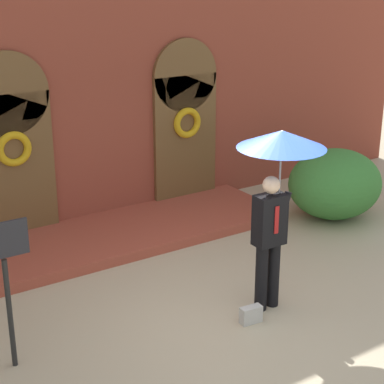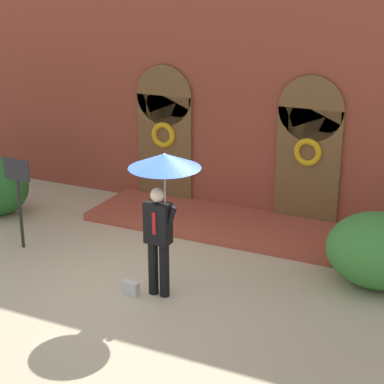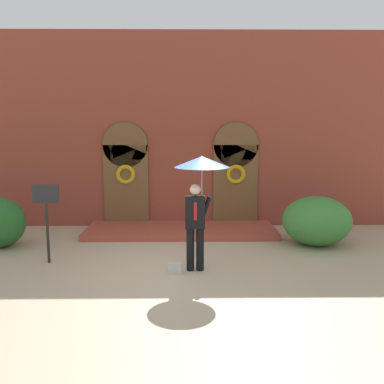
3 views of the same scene
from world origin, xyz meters
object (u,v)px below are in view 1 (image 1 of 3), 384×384
Objects in this scene: handbag at (251,315)px; shrub_right at (335,184)px; sign_post at (5,271)px; person_with_umbrella at (278,166)px.

shrub_right reaches higher than handbag.
shrub_right is at bearing 11.94° from sign_post.
person_with_umbrella is 1.88m from handbag.
sign_post is (-3.28, 0.54, -0.75)m from person_with_umbrella.
person_with_umbrella reaches higher than handbag.
handbag is 4.07m from shrub_right.
person_with_umbrella is at bearing -9.28° from sign_post.
handbag is 3.06m from sign_post.
person_with_umbrella is 3.41m from sign_post.
shrub_right is (3.48, 2.06, 0.50)m from handbag.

